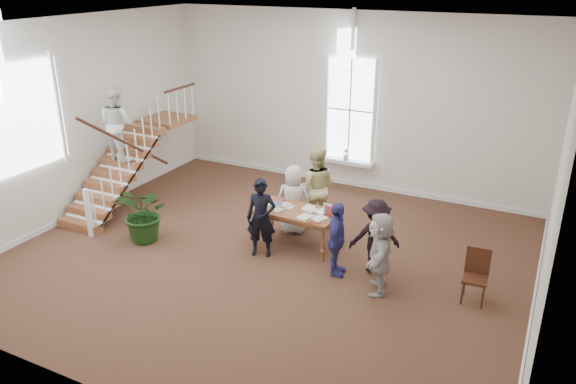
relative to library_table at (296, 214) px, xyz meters
The scene contains 12 objects.
ground 1.02m from the library_table, 117.16° to the right, with size 10.00×10.00×0.00m, color #472A1C.
room_shell 3.80m from the library_table, 94.86° to the left, with size 10.49×10.00×10.00m.
staircase 4.75m from the library_table, behind, with size 1.10×4.10×2.92m.
library_table is the anchor object (origin of this frame).
police_officer 0.80m from the library_table, 125.57° to the right, with size 0.60×0.39×1.64m, color black.
elderly_woman 0.70m from the library_table, 120.89° to the left, with size 0.75×0.49×1.53m, color beige.
person_yellow 1.12m from the library_table, 93.19° to the left, with size 0.91×0.71×1.86m, color #D3CA84.
woman_cluster_a 1.37m from the library_table, 30.85° to the right, with size 0.86×0.36×1.47m, color #383784.
woman_cluster_b 1.79m from the library_table, ahead, with size 0.96×0.55×1.48m, color black.
woman_cluster_c 2.26m from the library_table, 23.50° to the right, with size 1.42×0.45×1.53m, color #B9AFA6.
floor_plant 3.19m from the library_table, 158.02° to the right, with size 1.13×0.98×1.26m, color #163811.
side_chair 3.70m from the library_table, ahead, with size 0.44×0.44×0.97m.
Camera 1 is at (4.87, -8.86, 5.47)m, focal length 35.00 mm.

